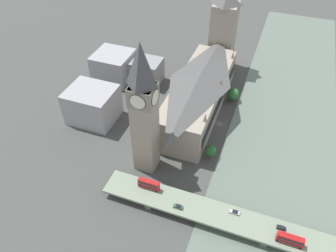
% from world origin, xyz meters
% --- Properties ---
extents(ground_plane, '(600.00, 600.00, 0.00)m').
position_xyz_m(ground_plane, '(0.00, 0.00, 0.00)').
color(ground_plane, '#424442').
extents(river_water, '(60.69, 360.00, 0.30)m').
position_xyz_m(river_water, '(-36.35, 0.00, 0.15)').
color(river_water, slate).
rests_on(river_water, ground_plane).
extents(parliament_hall, '(27.03, 87.66, 27.39)m').
position_xyz_m(parliament_hall, '(16.28, -8.00, 13.62)').
color(parliament_hall, gray).
rests_on(parliament_hall, ground_plane).
extents(clock_tower, '(11.85, 11.85, 71.95)m').
position_xyz_m(clock_tower, '(28.61, 45.16, 37.78)').
color(clock_tower, gray).
rests_on(clock_tower, ground_plane).
extents(victoria_tower, '(16.50, 16.50, 59.37)m').
position_xyz_m(victoria_tower, '(16.34, -64.08, 27.69)').
color(victoria_tower, gray).
rests_on(victoria_tower, ground_plane).
extents(road_bridge, '(153.39, 13.67, 5.14)m').
position_xyz_m(road_bridge, '(-36.35, 65.32, 4.18)').
color(road_bridge, '#5D6A59').
rests_on(road_bridge, ground_plane).
extents(double_decker_bus_lead, '(10.61, 2.52, 5.00)m').
position_xyz_m(double_decker_bus_lead, '(20.06, 62.68, 7.88)').
color(double_decker_bus_lead, red).
rests_on(double_decker_bus_lead, road_bridge).
extents(double_decker_bus_mid, '(11.08, 2.64, 4.76)m').
position_xyz_m(double_decker_bus_mid, '(-45.66, 68.40, 7.77)').
color(double_decker_bus_mid, red).
rests_on(double_decker_bus_mid, road_bridge).
extents(car_northbound_lead, '(3.92, 1.89, 1.28)m').
position_xyz_m(car_northbound_lead, '(-41.95, 62.85, 5.80)').
color(car_northbound_lead, black).
rests_on(car_northbound_lead, road_bridge).
extents(car_northbound_tail, '(4.34, 1.91, 1.49)m').
position_xyz_m(car_northbound_tail, '(3.16, 68.36, 5.89)').
color(car_northbound_tail, '#2D5638').
rests_on(car_northbound_tail, road_bridge).
extents(car_southbound_mid, '(4.60, 1.90, 1.27)m').
position_xyz_m(car_southbound_mid, '(-21.54, 62.19, 5.79)').
color(car_southbound_mid, silver).
rests_on(car_southbound_mid, road_bridge).
extents(city_block_west, '(25.12, 24.64, 19.67)m').
position_xyz_m(city_block_west, '(82.69, -22.50, 9.83)').
color(city_block_west, '#939399').
rests_on(city_block_west, ground_plane).
extents(city_block_center, '(27.78, 23.91, 20.68)m').
position_xyz_m(city_block_center, '(74.22, 21.38, 10.34)').
color(city_block_center, '#939399').
rests_on(city_block_center, ground_plane).
extents(city_block_east, '(30.83, 17.25, 16.81)m').
position_xyz_m(city_block_east, '(64.86, -26.60, 8.41)').
color(city_block_east, gray).
rests_on(city_block_east, ground_plane).
extents(tree_embankment_near, '(6.39, 6.39, 8.65)m').
position_xyz_m(tree_embankment_near, '(-1.43, 28.98, 5.43)').
color(tree_embankment_near, brown).
rests_on(tree_embankment_near, ground_plane).
extents(tree_embankment_mid, '(7.96, 7.96, 9.42)m').
position_xyz_m(tree_embankment_mid, '(-2.03, -25.51, 5.43)').
color(tree_embankment_mid, brown).
rests_on(tree_embankment_mid, ground_plane).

